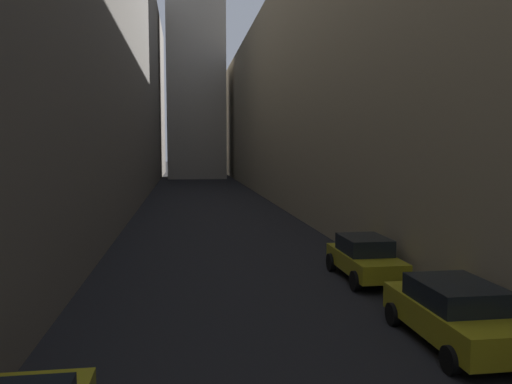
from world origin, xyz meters
name	(u,v)px	position (x,y,z in m)	size (l,w,h in m)	color
ground_plane	(208,204)	(0.00, 48.00, 0.00)	(264.00, 264.00, 0.00)	black
building_block_left	(40,50)	(-13.50, 50.00, 12.71)	(16.00, 108.00, 25.42)	#60594F
building_block_right	(354,100)	(13.28, 50.00, 9.01)	(15.56, 108.00, 18.02)	gray
parked_car_right_third	(455,312)	(4.40, 16.99, 0.79)	(2.04, 4.29, 1.52)	#A59919
parked_car_right_far	(365,257)	(4.40, 23.03, 0.79)	(1.88, 4.05, 1.53)	#A59919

